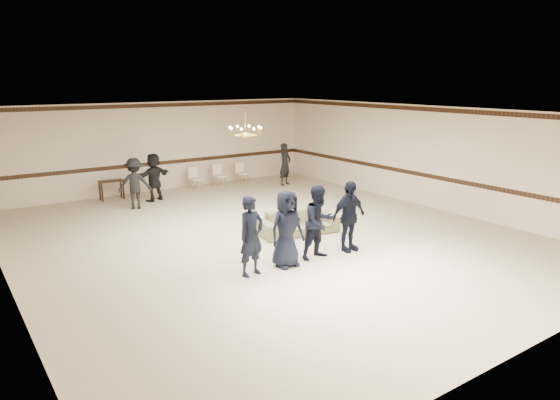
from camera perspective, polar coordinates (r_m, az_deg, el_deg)
The scene contains 16 objects.
room at distance 12.88m, azimuth -1.54°, elevation 2.69°, with size 12.01×14.01×3.21m.
chair_rail at distance 19.13m, azimuth -13.12°, elevation 4.08°, with size 12.00×0.02×0.14m, color black.
crown_molding at distance 18.91m, azimuth -13.46°, elevation 10.31°, with size 12.00×0.02×0.14m, color black.
chandelier at distance 13.55m, azimuth -3.92°, elevation 8.65°, with size 0.94×0.94×0.89m, color gold, non-canonical shape.
boy_a at distance 10.51m, azimuth -3.25°, elevation -4.06°, with size 0.62×0.41×1.70m, color black.
boy_b at distance 10.98m, azimuth 0.76°, elevation -3.26°, with size 0.83×0.54×1.70m, color black.
boy_c at distance 11.51m, azimuth 4.41°, elevation -2.51°, with size 0.82×0.64×1.70m, color black.
boy_d at distance 12.08m, azimuth 7.73°, elevation -1.82°, with size 0.99×0.41×1.70m, color black.
settee at distance 13.43m, azimuth 2.09°, elevation -2.54°, with size 2.10×0.82×0.61m, color #77744F.
adult_left at distance 16.54m, azimuth -16.01°, elevation 1.78°, with size 1.04×0.60×1.61m, color black.
adult_mid at distance 17.48m, azimuth -13.98°, elevation 2.52°, with size 1.49×0.48×1.61m, color black.
adult_right at distance 19.50m, azimuth 0.59°, elevation 4.03°, with size 0.59×0.39×1.61m, color black.
banquet_chair_left at distance 18.93m, azimuth -9.52°, elevation 2.38°, with size 0.41×0.41×0.85m, color #EFE6C9, non-canonical shape.
banquet_chair_mid at distance 19.37m, azimuth -6.85°, elevation 2.73°, with size 0.41×0.41×0.85m, color #EFE6C9, non-canonical shape.
banquet_chair_right at distance 19.85m, azimuth -4.30°, elevation 3.04°, with size 0.41×0.41×0.85m, color #EFE6C9, non-canonical shape.
console_table at distance 18.10m, azimuth -18.38°, elevation 1.08°, with size 0.80×0.34×0.67m, color black.
Camera 1 is at (-6.93, -10.58, 4.02)m, focal length 32.56 mm.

